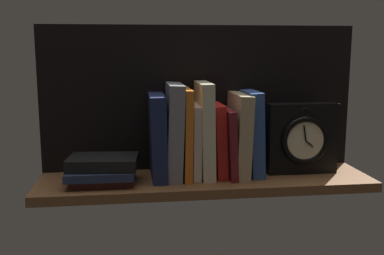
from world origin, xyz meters
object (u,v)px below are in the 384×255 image
framed_clock (302,139)px  book_red_requiem (218,140)px  book_navy_bierce (158,137)px  book_blue_modern (253,133)px  book_orange_pandolfini (186,133)px  book_white_catcher (195,141)px  book_gray_chess (174,131)px  book_tan_shortstories (239,135)px  book_stack_side (103,170)px  book_cream_twain (206,130)px  book_maroon_dawkins (228,142)px

framed_clock → book_red_requiem: bearing=178.3°
book_navy_bierce → book_blue_modern: (26.09, 0.00, 0.27)cm
book_orange_pandolfini → book_white_catcher: size_ratio=1.23×
book_blue_modern → framed_clock: book_blue_modern is taller
book_gray_chess → framed_clock: size_ratio=1.29×
book_orange_pandolfini → book_tan_shortstories: 14.62cm
book_navy_bierce → book_stack_side: (-14.55, -3.69, -7.63)cm
book_cream_twain → book_tan_shortstories: bearing=0.0°
book_tan_shortstories → book_navy_bierce: bearing=180.0°
book_gray_chess → book_blue_modern: (21.77, 0.00, -1.12)cm
book_navy_bierce → book_tan_shortstories: same height
book_navy_bierce → book_tan_shortstories: 22.23cm
book_tan_shortstories → book_orange_pandolfini: bearing=180.0°
book_stack_side → framed_clock: bearing=3.1°
book_navy_bierce → book_tan_shortstories: bearing=0.0°
book_maroon_dawkins → book_stack_side: (-33.68, -3.69, -5.64)cm
book_gray_chess → book_maroon_dawkins: book_gray_chess is taller
book_maroon_dawkins → book_blue_modern: (6.96, 0.00, 2.26)cm
book_navy_bierce → book_gray_chess: bearing=0.0°
book_navy_bierce → book_red_requiem: size_ratio=1.14×
book_navy_bierce → book_blue_modern: book_blue_modern is taller
book_white_catcher → book_maroon_dawkins: 9.13cm
book_cream_twain → framed_clock: (27.06, -0.72, -3.01)cm
book_gray_chess → book_red_requiem: book_gray_chess is taller
book_gray_chess → book_orange_pandolfini: book_gray_chess is taller
book_navy_bierce → book_maroon_dawkins: size_ratio=1.21×
book_white_catcher → book_red_requiem: size_ratio=1.00×
book_orange_pandolfini → book_maroon_dawkins: 11.82cm
book_navy_bierce → book_gray_chess: 4.53cm
book_red_requiem → book_tan_shortstories: (5.79, 0.00, 1.36)cm
book_orange_pandolfini → book_stack_side: (-22.19, -3.69, -8.40)cm
book_orange_pandolfini → framed_clock: (32.48, -0.72, -2.24)cm
book_cream_twain → book_maroon_dawkins: (6.07, 0.00, -3.53)cm
book_cream_twain → framed_clock: size_ratio=1.31×
book_tan_shortstories → framed_clock: size_ratio=1.15×
book_white_catcher → book_maroon_dawkins: book_white_catcher is taller
book_orange_pandolfini → book_blue_modern: bearing=0.0°
book_gray_chess → book_tan_shortstories: book_gray_chess is taller
book_white_catcher → book_stack_side: book_white_catcher is taller
book_white_catcher → framed_clock: bearing=-1.4°
book_orange_pandolfini → book_cream_twain: size_ratio=0.94×
book_white_catcher → book_tan_shortstories: 12.30cm
book_stack_side → book_white_catcher: bearing=8.6°
book_red_requiem → book_blue_modern: (9.65, 0.00, 1.67)cm
book_navy_bierce → book_orange_pandolfini: size_ratio=0.94×
book_maroon_dawkins → book_orange_pandolfini: bearing=180.0°
book_cream_twain → book_stack_side: (-27.61, -3.69, -9.17)cm
book_navy_bierce → framed_clock: bearing=-1.0°
book_orange_pandolfini → book_stack_side: size_ratio=1.29×
book_white_catcher → book_red_requiem: 6.42cm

